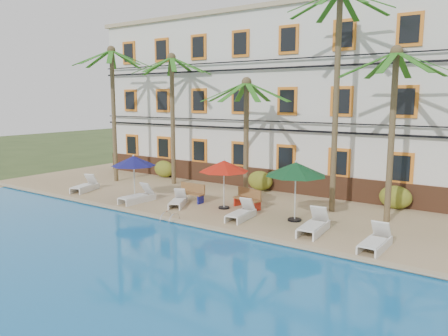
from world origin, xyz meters
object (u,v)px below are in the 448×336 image
Objects in this scene: palm_d at (337,73)px; lounger_e at (314,225)px; palm_b at (172,100)px; pool_ladder at (170,221)px; lounger_c at (178,201)px; palm_c at (246,119)px; bench_left at (191,193)px; lounger_d at (241,213)px; bench_right at (248,198)px; umbrella_green at (296,169)px; umbrella_blue at (134,161)px; lounger_f at (375,241)px; palm_a at (113,95)px; umbrella_red at (224,166)px; lounger_b at (138,196)px; lounger_a at (85,186)px; palm_e at (393,109)px.

palm_d reaches higher than lounger_e.
pool_ladder is (5.31, -6.30, -5.04)m from palm_b.
pool_ladder is (1.42, -2.16, -0.26)m from lounger_c.
lounger_c is (-1.91, -3.13, -3.86)m from palm_c.
palm_b reaches higher than bench_left.
bench_right reaches higher than lounger_d.
palm_d is 4.78× the size of lounger_e.
bench_right is (-2.77, 0.75, -1.74)m from umbrella_green.
palm_b reaches higher than lounger_e.
palm_d reaches higher than umbrella_blue.
palm_b reaches higher than lounger_f.
umbrella_green is at bearing 140.32° from lounger_e.
lounger_e is 2.55m from lounger_f.
palm_c is at bearing -177.80° from palm_d.
umbrella_blue is at bearing -146.51° from palm_c.
palm_c reaches higher than umbrella_blue.
lounger_f is at bearing -12.37° from lounger_e.
palm_a is 3.50× the size of umbrella_red.
bench_right is at bearing 155.58° from lounger_e.
palm_d is 13.38× the size of pool_ladder.
lounger_b is 1.06× the size of lounger_d.
lounger_a is at bearing -175.64° from umbrella_blue.
lounger_a is 16.17m from lounger_f.
umbrella_blue is 1.53× the size of bench_left.
palm_e is 5.81m from lounger_e.
palm_e is 4.62× the size of bench_right.
lounger_b reaches higher than pool_ladder.
bench_left reaches higher than lounger_d.
lounger_c is at bearing 1.03° from umbrella_blue.
pool_ladder is (-8.19, -1.36, -0.29)m from lounger_f.
palm_c is at bearing 94.86° from umbrella_red.
bench_left is at bearing 114.29° from pool_ladder.
umbrella_green is at bearing -0.25° from umbrella_red.
umbrella_blue is at bearing 146.27° from lounger_b.
palm_b is 4.18× the size of lounger_d.
umbrella_blue is 5.08m from umbrella_red.
palm_e is 5.88m from lounger_f.
umbrella_blue is 1.47× the size of bench_right.
umbrella_red reaches higher than lounger_e.
lounger_c reaches higher than pool_ladder.
lounger_a is (-3.65, -0.28, -1.67)m from umbrella_blue.
palm_a is 12.66m from lounger_d.
pool_ladder is at bearing -24.35° from lounger_b.
lounger_f is (12.51, -0.75, -1.67)m from umbrella_blue.
umbrella_blue is at bearing -158.72° from bench_left.
lounger_b is 9.31m from lounger_e.
pool_ladder is (-7.59, -5.17, -4.73)m from palm_e.
palm_a reaches higher than palm_b.
lounger_a is 13.67m from lounger_e.
lounger_c is at bearing 123.35° from pool_ladder.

